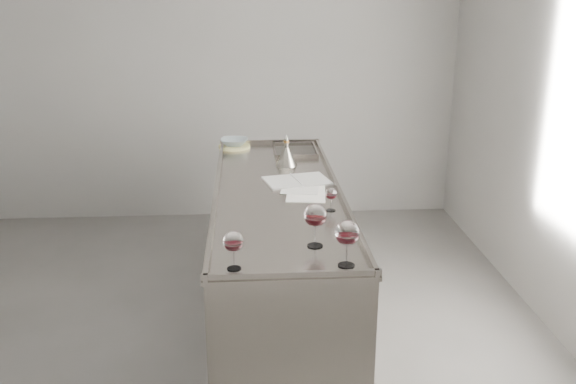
{
  "coord_description": "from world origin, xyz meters",
  "views": [
    {
      "loc": [
        0.32,
        -3.36,
        2.14
      ],
      "look_at": [
        0.54,
        0.04,
        1.02
      ],
      "focal_mm": 40.0,
      "sensor_mm": 36.0,
      "label": 1
    }
  ],
  "objects": [
    {
      "name": "room_shell",
      "position": [
        0.0,
        0.0,
        1.4
      ],
      "size": [
        4.54,
        5.04,
        2.84
      ],
      "color": "#585653",
      "rests_on": "ground"
    },
    {
      "name": "wine_glass_right",
      "position": [
        0.75,
        -0.78,
        1.09
      ],
      "size": [
        0.11,
        0.11,
        0.21
      ],
      "rotation": [
        0.0,
        0.0,
        -0.13
      ],
      "color": "white",
      "rests_on": "counter"
    },
    {
      "name": "counter",
      "position": [
        0.5,
        0.3,
        0.47
      ],
      "size": [
        0.77,
        2.42,
        0.97
      ],
      "color": "gray",
      "rests_on": "ground"
    },
    {
      "name": "wine_funnel",
      "position": [
        0.59,
        0.86,
        1.01
      ],
      "size": [
        0.15,
        0.15,
        0.22
      ],
      "rotation": [
        0.0,
        0.0,
        0.21
      ],
      "color": "gray",
      "rests_on": "counter"
    },
    {
      "name": "wine_glass_middle",
      "position": [
        0.63,
        -0.55,
        1.09
      ],
      "size": [
        0.11,
        0.11,
        0.21
      ],
      "rotation": [
        0.0,
        0.0,
        -0.13
      ],
      "color": "white",
      "rests_on": "counter"
    },
    {
      "name": "wine_glass_small",
      "position": [
        0.78,
        -0.06,
        1.03
      ],
      "size": [
        0.07,
        0.07,
        0.13
      ],
      "rotation": [
        0.0,
        0.0,
        0.17
      ],
      "color": "white",
      "rests_on": "counter"
    },
    {
      "name": "trivet",
      "position": [
        0.23,
        1.38,
        0.95
      ],
      "size": [
        0.26,
        0.26,
        0.02
      ],
      "primitive_type": "cylinder",
      "rotation": [
        0.0,
        0.0,
        -0.08
      ],
      "color": "#EBE798",
      "rests_on": "counter"
    },
    {
      "name": "loose_paper_top",
      "position": [
        0.66,
        0.24,
        0.94
      ],
      "size": [
        0.26,
        0.35,
        0.0
      ],
      "primitive_type": "cube",
      "rotation": [
        0.0,
        0.0,
        -0.11
      ],
      "color": "white",
      "rests_on": "counter"
    },
    {
      "name": "loose_paper_under",
      "position": [
        0.65,
        0.38,
        0.94
      ],
      "size": [
        0.27,
        0.35,
        0.0
      ],
      "primitive_type": "cube",
      "rotation": [
        0.0,
        0.0,
        -0.16
      ],
      "color": "silver",
      "rests_on": "counter"
    },
    {
      "name": "notebook",
      "position": [
        0.63,
        0.49,
        0.95
      ],
      "size": [
        0.44,
        0.35,
        0.02
      ],
      "rotation": [
        0.0,
        0.0,
        0.23
      ],
      "color": "silver",
      "rests_on": "counter"
    },
    {
      "name": "wine_glass_left",
      "position": [
        0.25,
        -0.78,
        1.07
      ],
      "size": [
        0.09,
        0.09,
        0.18
      ],
      "rotation": [
        0.0,
        0.0,
        -0.04
      ],
      "color": "white",
      "rests_on": "counter"
    },
    {
      "name": "ceramic_bowl",
      "position": [
        0.23,
        1.38,
        0.99
      ],
      "size": [
        0.22,
        0.22,
        0.05
      ],
      "primitive_type": "imported",
      "rotation": [
        0.0,
        0.0,
        -0.08
      ],
      "color": "#87979D",
      "rests_on": "trivet"
    }
  ]
}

